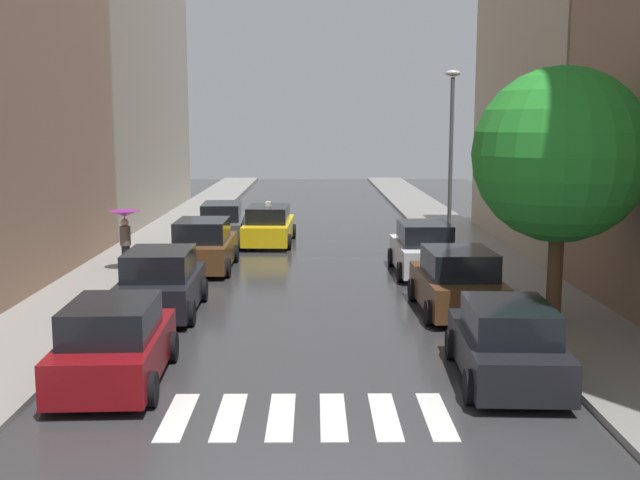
{
  "coord_description": "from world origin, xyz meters",
  "views": [
    {
      "loc": [
        0.12,
        -9.61,
        5.03
      ],
      "look_at": [
        0.32,
        15.18,
        1.24
      ],
      "focal_mm": 42.8,
      "sensor_mm": 36.0,
      "label": 1
    }
  ],
  "objects": [
    {
      "name": "parked_car_left_second",
      "position": [
        -3.95,
        10.29,
        0.81
      ],
      "size": [
        2.17,
        4.11,
        1.75
      ],
      "rotation": [
        0.0,
        0.0,
        1.59
      ],
      "color": "black",
      "rests_on": "ground"
    },
    {
      "name": "taxi_midroad",
      "position": [
        -1.79,
        22.2,
        0.77
      ],
      "size": [
        2.2,
        4.74,
        1.81
      ],
      "rotation": [
        0.0,
        0.0,
        1.54
      ],
      "color": "yellow",
      "rests_on": "ground"
    },
    {
      "name": "parked_car_left_third",
      "position": [
        -3.72,
        16.45,
        0.82
      ],
      "size": [
        2.16,
        4.27,
        1.77
      ],
      "rotation": [
        0.0,
        0.0,
        1.57
      ],
      "color": "brown",
      "rests_on": "ground"
    },
    {
      "name": "ground_plane",
      "position": [
        0.0,
        24.0,
        -0.02
      ],
      "size": [
        28.0,
        72.0,
        0.04
      ],
      "primitive_type": "cube",
      "color": "#303033"
    },
    {
      "name": "parked_car_right_nearest",
      "position": [
        3.91,
        4.83,
        0.75
      ],
      "size": [
        2.15,
        4.13,
        1.6
      ],
      "rotation": [
        0.0,
        0.0,
        1.52
      ],
      "color": "black",
      "rests_on": "ground"
    },
    {
      "name": "pedestrian_foreground",
      "position": [
        -6.24,
        15.8,
        1.61
      ],
      "size": [
        1.03,
        1.03,
        1.99
      ],
      "rotation": [
        0.0,
        0.0,
        6.15
      ],
      "color": "black",
      "rests_on": "sidewalk_left"
    },
    {
      "name": "parked_car_right_third",
      "position": [
        3.81,
        15.69,
        0.82
      ],
      "size": [
        2.08,
        4.19,
        1.76
      ],
      "rotation": [
        0.0,
        0.0,
        1.58
      ],
      "color": "silver",
      "rests_on": "ground"
    },
    {
      "name": "parked_car_left_fourth",
      "position": [
        -3.8,
        22.64,
        0.8
      ],
      "size": [
        2.17,
        4.78,
        1.71
      ],
      "rotation": [
        0.0,
        0.0,
        1.62
      ],
      "color": "#474C51",
      "rests_on": "ground"
    },
    {
      "name": "building_right_mid",
      "position": [
        11.0,
        21.42,
        5.54
      ],
      "size": [
        6.0,
        13.57,
        11.08
      ],
      "primitive_type": "cube",
      "color": "#B2A38C",
      "rests_on": "ground"
    },
    {
      "name": "sidewalk_left",
      "position": [
        -6.5,
        24.0,
        0.07
      ],
      "size": [
        3.0,
        72.0,
        0.15
      ],
      "primitive_type": "cube",
      "color": "gray",
      "rests_on": "ground"
    },
    {
      "name": "building_left_mid",
      "position": [
        -11.0,
        31.12,
        9.33
      ],
      "size": [
        6.0,
        18.6,
        18.66
      ],
      "primitive_type": "cube",
      "color": "#9E9384",
      "rests_on": "ground"
    },
    {
      "name": "street_tree_right",
      "position": [
        5.9,
        8.28,
        4.3
      ],
      "size": [
        4.13,
        4.13,
        6.22
      ],
      "color": "#513823",
      "rests_on": "sidewalk_right"
    },
    {
      "name": "sidewalk_right",
      "position": [
        6.5,
        24.0,
        0.07
      ],
      "size": [
        3.0,
        72.0,
        0.15
      ],
      "primitive_type": "cube",
      "color": "gray",
      "rests_on": "ground"
    },
    {
      "name": "parked_car_left_nearest",
      "position": [
        -3.76,
        4.73,
        0.78
      ],
      "size": [
        2.14,
        4.07,
        1.67
      ],
      "rotation": [
        0.0,
        0.0,
        1.61
      ],
      "color": "maroon",
      "rests_on": "ground"
    },
    {
      "name": "lamp_post_right",
      "position": [
        5.55,
        20.68,
        4.15
      ],
      "size": [
        0.6,
        0.28,
        6.94
      ],
      "color": "#595B60",
      "rests_on": "sidewalk_right"
    },
    {
      "name": "crosswalk_stripes",
      "position": [
        0.0,
        3.0,
        0.01
      ],
      "size": [
        4.95,
        2.2,
        0.01
      ],
      "color": "silver",
      "rests_on": "ground"
    },
    {
      "name": "parked_car_right_second",
      "position": [
        3.96,
        10.36,
        0.81
      ],
      "size": [
        2.25,
        4.13,
        1.74
      ],
      "rotation": [
        0.0,
        0.0,
        1.6
      ],
      "color": "brown",
      "rests_on": "ground"
    }
  ]
}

